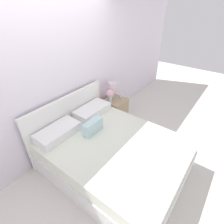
{
  "coord_description": "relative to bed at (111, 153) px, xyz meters",
  "views": [
    {
      "loc": [
        -1.59,
        -2.22,
        2.42
      ],
      "look_at": [
        0.58,
        -0.58,
        0.64
      ],
      "focal_mm": 28.0,
      "sensor_mm": 36.0,
      "label": 1
    }
  ],
  "objects": [
    {
      "name": "ground_plane",
      "position": [
        0.0,
        0.99,
        -0.31
      ],
      "size": [
        12.0,
        12.0,
        0.0
      ],
      "primitive_type": "plane",
      "color": "silver"
    },
    {
      "name": "wall_back",
      "position": [
        0.0,
        1.06,
        0.99
      ],
      "size": [
        8.0,
        0.06,
        2.6
      ],
      "color": "white",
      "rests_on": "ground_plane"
    },
    {
      "name": "bed",
      "position": [
        0.0,
        0.0,
        0.0
      ],
      "size": [
        1.7,
        2.13,
        1.03
      ],
      "color": "white",
      "rests_on": "ground_plane"
    },
    {
      "name": "nightstand",
      "position": [
        1.16,
        0.75,
        -0.04
      ],
      "size": [
        0.46,
        0.46,
        0.53
      ],
      "color": "tan",
      "rests_on": "ground_plane"
    },
    {
      "name": "table_lamp",
      "position": [
        1.19,
        0.85,
        0.5
      ],
      "size": [
        0.2,
        0.2,
        0.37
      ],
      "color": "beige",
      "rests_on": "nightstand"
    },
    {
      "name": "flower_vase",
      "position": [
        1.0,
        0.78,
        0.41
      ],
      "size": [
        0.16,
        0.16,
        0.29
      ],
      "color": "silver",
      "rests_on": "nightstand"
    },
    {
      "name": "alarm_clock",
      "position": [
        1.29,
        0.71,
        0.26
      ],
      "size": [
        0.07,
        0.05,
        0.07
      ],
      "color": "silver",
      "rests_on": "nightstand"
    }
  ]
}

